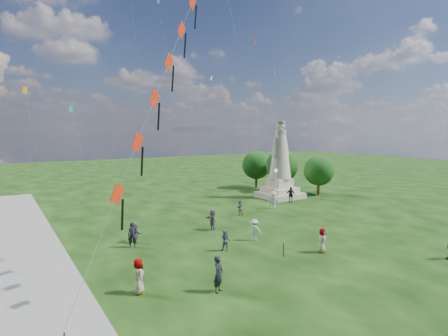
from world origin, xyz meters
TOP-DOWN VIEW (x-y plane):
  - waterfront at (-15.24, 8.99)m, footprint 200.00×200.00m
  - statue at (14.18, 19.55)m, footprint 4.67×4.67m
  - lamppost at (10.31, 15.70)m, footprint 0.38×0.38m
  - tree_row at (17.67, 23.13)m, footprint 7.29×12.67m
  - person_0 at (-5.88, 0.67)m, footprint 0.83×0.77m
  - person_1 at (-2.17, 5.94)m, footprint 0.77×0.85m
  - person_2 at (1.03, 6.91)m, footprint 1.12×1.13m
  - person_4 at (3.27, 2.28)m, footprint 0.94×0.75m
  - person_5 at (-6.75, 11.10)m, footprint 0.73×1.45m
  - person_6 at (-7.30, 10.10)m, footprint 0.75×0.58m
  - person_7 at (4.68, 14.33)m, footprint 0.82×0.64m
  - person_8 at (9.43, 14.98)m, footprint 1.31×1.21m
  - person_9 at (13.07, 16.36)m, footprint 1.11×1.19m
  - person_10 at (-9.43, 2.64)m, footprint 0.59×0.92m
  - person_11 at (-0.22, 11.12)m, footprint 0.74×1.64m
  - red_kite_train at (-7.22, 4.61)m, footprint 10.48×9.35m
  - small_kites at (3.24, 23.14)m, footprint 30.30×18.34m

SIDE VIEW (x-z plane):
  - waterfront at x=-15.24m, z-range -0.82..0.69m
  - person_7 at x=4.68m, z-range 0.00..1.48m
  - person_1 at x=-2.17m, z-range 0.00..1.49m
  - person_5 at x=-6.75m, z-range 0.00..1.52m
  - person_2 at x=1.03m, z-range 0.00..1.63m
  - person_4 at x=3.27m, z-range 0.00..1.68m
  - person_11 at x=-0.22m, z-range 0.00..1.75m
  - person_6 at x=-7.30m, z-range 0.00..1.81m
  - person_10 at x=-9.43m, z-range 0.00..1.83m
  - person_8 at x=9.43m, z-range 0.00..1.84m
  - person_9 at x=13.07m, z-range 0.00..1.85m
  - person_0 at x=-5.88m, z-range 0.00..1.90m
  - lamppost at x=10.31m, z-range 0.91..5.00m
  - tree_row at x=17.67m, z-range 0.49..6.11m
  - statue at x=14.18m, z-range -1.13..8.14m
  - red_kite_train at x=-7.22m, z-range 2.07..19.36m
  - small_kites at x=3.24m, z-range 1.01..25.82m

